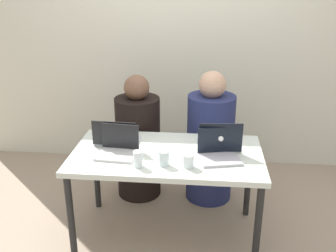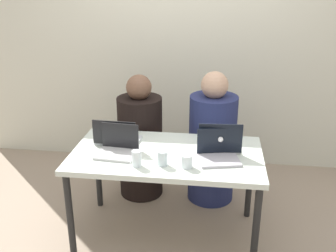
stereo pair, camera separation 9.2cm
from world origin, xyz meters
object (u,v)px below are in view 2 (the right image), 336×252
Objects in this scene: laptop_front_right at (218,153)px; laptop_back_right at (219,144)px; laptop_front_left at (118,148)px; person_on_left at (140,143)px; laptop_back_left at (117,138)px; water_glass_center at (163,159)px; water_glass_right at (187,162)px; person_on_right at (212,145)px; water_glass_left at (137,159)px.

laptop_back_right is at bearing 74.89° from laptop_front_right.
laptop_front_left is 0.92× the size of laptop_front_right.
person_on_left is 3.33× the size of laptop_back_left.
water_glass_center is (0.36, -0.14, -0.00)m from laptop_front_left.
laptop_front_right is 3.53× the size of water_glass_right.
laptop_front_right is at bearing 87.11° from person_on_right.
person_on_right is (0.65, 0.00, 0.02)m from person_on_left.
person_on_left is 3.55× the size of laptop_front_right.
person_on_left reaches higher than water_glass_center.
laptop_front_left is at bearing 135.54° from water_glass_left.
water_glass_left is (-0.50, -0.85, 0.24)m from person_on_right.
laptop_front_left is 0.54m from water_glass_right.
laptop_back_right is 0.65m from water_glass_left.
person_on_right is at bearing 79.27° from water_glass_right.
person_on_right reaches higher than water_glass_left.
water_glass_right is (0.52, -0.15, -0.01)m from laptop_front_left.
person_on_left reaches higher than laptop_back_left.
person_on_left is 10.91× the size of water_glass_center.
water_glass_right is (-0.21, -0.31, -0.01)m from laptop_back_right.
laptop_front_left is 0.19m from laptop_back_left.
water_glass_center is at bearing 34.43° from laptop_back_right.
laptop_front_right is 0.97× the size of laptop_back_right.
laptop_front_right reaches higher than water_glass_center.
laptop_front_right is (0.05, -0.67, 0.23)m from person_on_right.
person_on_right is 3.47× the size of laptop_back_left.
person_on_right is 0.72m from laptop_front_right.
laptop_back_left is at bearing 109.94° from laptop_front_left.
water_glass_left reaches higher than water_glass_right.
person_on_right is at bearing 59.73° from water_glass_left.
laptop_back_right is 0.49m from water_glass_center.
water_glass_left is at bearing 52.45° from person_on_right.
laptop_front_right reaches higher than laptop_back_left.
person_on_right is at bearing -163.29° from person_on_left.
person_on_right is at bearing 49.70° from laptop_front_left.
water_glass_right is (0.16, -0.01, -0.01)m from water_glass_center.
laptop_back_right is at bearing 55.56° from water_glass_right.
person_on_left is at bearing 92.34° from laptop_front_left.
water_glass_right is (-0.21, -0.15, -0.01)m from laptop_front_right.
person_on_right is 13.05× the size of water_glass_right.
person_on_right is 1.02m from water_glass_left.
water_glass_left is 1.07× the size of water_glass_center.
laptop_front_left is 0.25m from water_glass_left.
laptop_front_left is at bearing 8.24° from laptop_back_right.
person_on_left is at bearing 120.74° from water_glass_right.
person_on_left is at bearing 123.13° from laptop_front_right.
person_on_right reaches higher than water_glass_right.
laptop_front_right is 0.16m from laptop_back_right.
laptop_front_left is at bearing 107.69° from laptop_back_left.
laptop_back_left is at bearing 26.62° from person_on_right.
laptop_back_right is (0.74, 0.16, 0.01)m from laptop_front_left.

